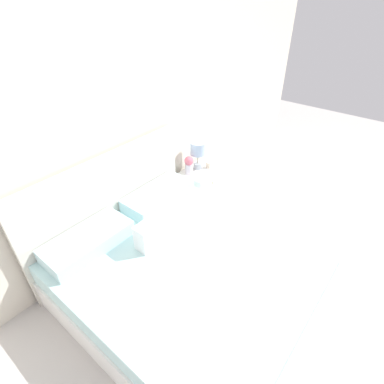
# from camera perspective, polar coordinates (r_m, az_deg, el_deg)

# --- Properties ---
(ground_plane) EXTENTS (12.00, 12.00, 0.00)m
(ground_plane) POSITION_cam_1_polar(r_m,az_deg,el_deg) (3.54, -13.86, -10.12)
(ground_plane) COLOR #BCB7B2
(wall_back) EXTENTS (8.00, 0.06, 2.60)m
(wall_back) POSITION_cam_1_polar(r_m,az_deg,el_deg) (2.86, -18.38, 9.42)
(wall_back) COLOR silver
(wall_back) RESTS_ON ground_plane
(bed) EXTENTS (1.89, 2.07, 1.17)m
(bed) POSITION_cam_1_polar(r_m,az_deg,el_deg) (2.83, -2.05, -14.99)
(bed) COLOR white
(bed) RESTS_ON ground_plane
(nightstand) EXTENTS (0.47, 0.39, 0.51)m
(nightstand) POSITION_cam_1_polar(r_m,az_deg,el_deg) (3.93, 1.62, 0.99)
(nightstand) COLOR white
(nightstand) RESTS_ON ground_plane
(table_lamp) EXTENTS (0.19, 0.19, 0.36)m
(table_lamp) POSITION_cam_1_polar(r_m,az_deg,el_deg) (3.72, 1.12, 7.86)
(table_lamp) COLOR #A8B2BC
(table_lamp) RESTS_ON nightstand
(flower_vase) EXTENTS (0.11, 0.11, 0.23)m
(flower_vase) POSITION_cam_1_polar(r_m,az_deg,el_deg) (3.67, -0.58, 5.29)
(flower_vase) COLOR silver
(flower_vase) RESTS_ON nightstand
(alarm_clock) EXTENTS (0.09, 0.05, 0.07)m
(alarm_clock) POSITION_cam_1_polar(r_m,az_deg,el_deg) (3.86, 3.36, 5.24)
(alarm_clock) COLOR beige
(alarm_clock) RESTS_ON nightstand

